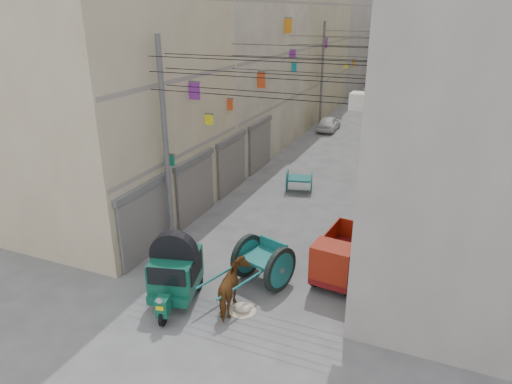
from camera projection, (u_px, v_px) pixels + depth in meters
The scene contains 18 objects.
ground at pixel (166, 368), 11.94m from camera, with size 140.00×140.00×0.00m, color #4B4B4D.
building_row_left at pixel (294, 37), 41.64m from camera, with size 8.00×62.00×14.00m.
building_row_right at pixel (487, 41), 35.88m from camera, with size 8.00×62.00×14.00m.
end_cap_building at pixel (416, 27), 66.04m from camera, with size 22.00×10.00×13.00m, color #AEA389.
shutters_left at pixel (215, 174), 21.68m from camera, with size 0.18×14.40×2.88m.
signboards at pixel (350, 99), 29.21m from camera, with size 8.22×40.52×5.67m.
ac_units at pixel (382, 54), 14.43m from camera, with size 0.70×6.55×3.35m.
utility_poles at pixel (333, 103), 25.01m from camera, with size 7.40×22.20×8.00m.
overhead_cables at pixel (324, 54), 21.76m from camera, with size 7.40×22.52×1.12m.
auto_rickshaw at pixel (175, 270), 14.43m from camera, with size 1.91×2.70×1.83m.
tonga_cart at pixel (263, 262), 15.42m from camera, with size 2.27×3.67×1.56m.
mini_truck at pixel (339, 260), 15.50m from camera, with size 1.65×3.15×1.70m.
second_cart at pixel (299, 180), 23.45m from camera, with size 1.58×1.47×1.17m.
feed_sack at pixel (242, 307), 14.18m from camera, with size 0.53×0.43×0.27m, color beige.
horse at pixel (233, 289), 14.03m from camera, with size 0.81×1.79×1.51m, color #5B2815.
distant_car_white at pixel (329, 123), 35.45m from camera, with size 1.33×3.32×1.13m, color silver.
distant_car_grey at pixel (399, 130), 33.50m from camera, with size 1.19×3.42×1.13m, color #4E5351.
distant_car_green at pixel (387, 99), 44.81m from camera, with size 1.70×4.18×1.21m, color #216238.
Camera 1 is at (5.80, -7.73, 8.72)m, focal length 32.00 mm.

